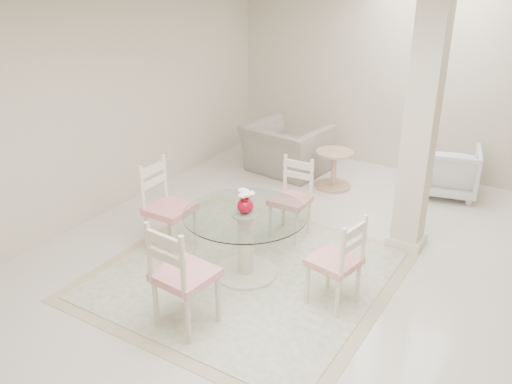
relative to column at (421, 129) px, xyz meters
The scene contains 13 objects.
ground 1.94m from the column, 111.04° to the right, with size 7.00×7.00×0.00m, color silver.
room_shell 1.48m from the column, 111.04° to the right, with size 6.02×7.02×2.71m.
column is the anchor object (origin of this frame).
area_rug 2.34m from the column, 128.53° to the right, with size 2.81×2.81×0.02m.
dining_table 2.16m from the column, 128.53° to the right, with size 1.22×1.22×0.70m.
red_vase 1.99m from the column, 128.43° to the right, with size 0.19×0.18×0.24m.
dining_chair_east 1.72m from the column, 96.77° to the right, with size 0.47×0.47×1.02m.
dining_chair_north 1.53m from the column, 158.11° to the right, with size 0.42×0.42×1.01m.
dining_chair_west 2.79m from the column, 145.80° to the right, with size 0.46×0.46×1.13m.
dining_chair_south 2.89m from the column, 115.31° to the right, with size 0.50×0.50×1.16m.
recliner_taupe 2.71m from the column, 151.42° to the left, with size 1.11×0.97×0.72m, color gray.
armchair_white 1.93m from the column, 88.65° to the left, with size 0.72×0.74×0.68m, color silver.
side_table 2.04m from the column, 142.91° to the left, with size 0.51×0.51×0.53m.
Camera 1 is at (1.86, -4.15, 3.03)m, focal length 38.00 mm.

